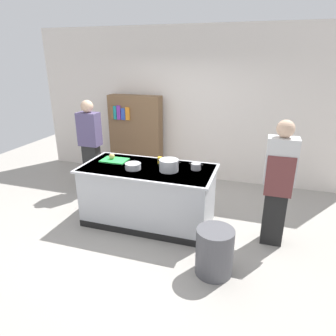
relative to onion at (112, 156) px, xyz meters
name	(u,v)px	position (x,y,z in m)	size (l,w,h in m)	color
ground_plane	(149,221)	(0.66, -0.14, -0.97)	(10.00, 10.00, 0.00)	#9E9991
back_wall	(185,105)	(0.66, 1.96, 0.53)	(6.40, 0.12, 3.00)	silver
counter_island	(148,194)	(0.66, -0.14, -0.50)	(1.98, 0.98, 0.90)	#B7BABF
cutting_board	(114,160)	(0.05, -0.02, -0.06)	(0.40, 0.28, 0.02)	green
onion	(112,156)	(0.00, 0.00, 0.00)	(0.09, 0.09, 0.09)	tan
stock_pot	(169,165)	(0.99, -0.17, 0.02)	(0.34, 0.28, 0.17)	#B7BABF
sauce_pan	(196,166)	(1.35, 0.00, -0.02)	(0.21, 0.14, 0.09)	#99999E
mixing_bowl	(133,166)	(0.48, -0.27, -0.02)	(0.23, 0.23, 0.09)	#B7BABF
juice_cup	(160,160)	(0.76, 0.09, -0.02)	(0.07, 0.07, 0.10)	yellow
trash_bin	(214,252)	(1.82, -1.02, -0.67)	(0.44, 0.44, 0.58)	#4C4C51
person_chef	(278,181)	(2.48, -0.14, -0.05)	(0.38, 0.25, 1.72)	black
person_guest	(91,145)	(-0.78, 0.64, -0.05)	(0.38, 0.24, 1.72)	#252525
bookshelf	(136,136)	(-0.32, 1.66, -0.11)	(1.10, 0.31, 1.70)	brown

